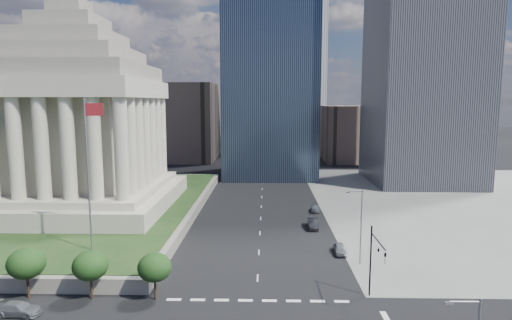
{
  "coord_description": "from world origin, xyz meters",
  "views": [
    {
      "loc": [
        1.04,
        -29.79,
        21.31
      ],
      "look_at": [
        -0.19,
        19.75,
        14.6
      ],
      "focal_mm": 30.0,
      "sensor_mm": 36.0,
      "label": 1
    }
  ],
  "objects_px": {
    "parked_sedan_near": "(340,249)",
    "parked_sedan_mid": "(313,224)",
    "suv_grey": "(18,309)",
    "war_memorial": "(75,102)",
    "street_lamp_north": "(360,222)",
    "parked_sedan_far": "(315,208)",
    "flagpole": "(89,166)",
    "traffic_signal_ne": "(375,256)"
  },
  "relations": [
    {
      "from": "suv_grey",
      "to": "parked_sedan_mid",
      "type": "height_order",
      "value": "parked_sedan_mid"
    },
    {
      "from": "street_lamp_north",
      "to": "parked_sedan_far",
      "type": "xyz_separation_m",
      "value": [
        -2.67,
        27.16,
        -4.98
      ]
    },
    {
      "from": "war_memorial",
      "to": "traffic_signal_ne",
      "type": "xyz_separation_m",
      "value": [
        46.5,
        -34.3,
        -16.15
      ]
    },
    {
      "from": "war_memorial",
      "to": "flagpole",
      "type": "relative_size",
      "value": 1.95
    },
    {
      "from": "parked_sedan_mid",
      "to": "parked_sedan_far",
      "type": "relative_size",
      "value": 1.19
    },
    {
      "from": "suv_grey",
      "to": "parked_sedan_mid",
      "type": "relative_size",
      "value": 0.98
    },
    {
      "from": "suv_grey",
      "to": "parked_sedan_mid",
      "type": "distance_m",
      "value": 45.16
    },
    {
      "from": "suv_grey",
      "to": "parked_sedan_near",
      "type": "distance_m",
      "value": 40.04
    },
    {
      "from": "parked_sedan_near",
      "to": "war_memorial",
      "type": "bearing_deg",
      "value": 158.34
    },
    {
      "from": "parked_sedan_far",
      "to": "parked_sedan_mid",
      "type": "bearing_deg",
      "value": -88.95
    },
    {
      "from": "flagpole",
      "to": "parked_sedan_near",
      "type": "bearing_deg",
      "value": 8.23
    },
    {
      "from": "parked_sedan_mid",
      "to": "parked_sedan_far",
      "type": "height_order",
      "value": "parked_sedan_mid"
    },
    {
      "from": "street_lamp_north",
      "to": "suv_grey",
      "type": "xyz_separation_m",
      "value": [
        -37.28,
        -14.79,
        -4.98
      ]
    },
    {
      "from": "parked_sedan_near",
      "to": "parked_sedan_mid",
      "type": "distance_m",
      "value": 12.52
    },
    {
      "from": "traffic_signal_ne",
      "to": "street_lamp_north",
      "type": "height_order",
      "value": "street_lamp_north"
    },
    {
      "from": "flagpole",
      "to": "parked_sedan_mid",
      "type": "relative_size",
      "value": 4.21
    },
    {
      "from": "street_lamp_north",
      "to": "suv_grey",
      "type": "relative_size",
      "value": 2.14
    },
    {
      "from": "parked_sedan_mid",
      "to": "street_lamp_north",
      "type": "bearing_deg",
      "value": -72.9
    },
    {
      "from": "street_lamp_north",
      "to": "parked_sedan_near",
      "type": "xyz_separation_m",
      "value": [
        -1.83,
        3.82,
        -4.97
      ]
    },
    {
      "from": "war_memorial",
      "to": "suv_grey",
      "type": "distance_m",
      "value": 44.25
    },
    {
      "from": "flagpole",
      "to": "street_lamp_north",
      "type": "height_order",
      "value": "flagpole"
    },
    {
      "from": "parked_sedan_near",
      "to": "parked_sedan_far",
      "type": "distance_m",
      "value": 23.36
    },
    {
      "from": "war_memorial",
      "to": "traffic_signal_ne",
      "type": "distance_m",
      "value": 60.0
    },
    {
      "from": "war_memorial",
      "to": "parked_sedan_near",
      "type": "height_order",
      "value": "war_memorial"
    },
    {
      "from": "flagpole",
      "to": "parked_sedan_mid",
      "type": "bearing_deg",
      "value": 29.01
    },
    {
      "from": "war_memorial",
      "to": "suv_grey",
      "type": "relative_size",
      "value": 8.35
    },
    {
      "from": "suv_grey",
      "to": "war_memorial",
      "type": "bearing_deg",
      "value": 18.25
    },
    {
      "from": "street_lamp_north",
      "to": "parked_sedan_far",
      "type": "height_order",
      "value": "street_lamp_north"
    },
    {
      "from": "flagpole",
      "to": "traffic_signal_ne",
      "type": "height_order",
      "value": "flagpole"
    },
    {
      "from": "street_lamp_north",
      "to": "parked_sedan_mid",
      "type": "height_order",
      "value": "street_lamp_north"
    },
    {
      "from": "war_memorial",
      "to": "parked_sedan_mid",
      "type": "bearing_deg",
      "value": -9.13
    },
    {
      "from": "flagpole",
      "to": "traffic_signal_ne",
      "type": "xyz_separation_m",
      "value": [
        34.33,
        -10.3,
        -7.86
      ]
    },
    {
      "from": "war_memorial",
      "to": "parked_sedan_mid",
      "type": "xyz_separation_m",
      "value": [
        43.0,
        -6.91,
        -20.62
      ]
    },
    {
      "from": "flagpole",
      "to": "parked_sedan_mid",
      "type": "height_order",
      "value": "flagpole"
    },
    {
      "from": "traffic_signal_ne",
      "to": "parked_sedan_mid",
      "type": "bearing_deg",
      "value": 97.28
    },
    {
      "from": "traffic_signal_ne",
      "to": "parked_sedan_far",
      "type": "distance_m",
      "value": 38.78
    },
    {
      "from": "war_memorial",
      "to": "flagpole",
      "type": "distance_m",
      "value": 28.16
    },
    {
      "from": "war_memorial",
      "to": "parked_sedan_near",
      "type": "xyz_separation_m",
      "value": [
        45.5,
        -19.18,
        -20.7
      ]
    },
    {
      "from": "war_memorial",
      "to": "parked_sedan_mid",
      "type": "distance_m",
      "value": 48.19
    },
    {
      "from": "parked_sedan_mid",
      "to": "parked_sedan_far",
      "type": "xyz_separation_m",
      "value": [
        1.66,
        11.07,
        -0.1
      ]
    },
    {
      "from": "war_memorial",
      "to": "traffic_signal_ne",
      "type": "bearing_deg",
      "value": -36.42
    },
    {
      "from": "flagpole",
      "to": "street_lamp_north",
      "type": "relative_size",
      "value": 2.0
    }
  ]
}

